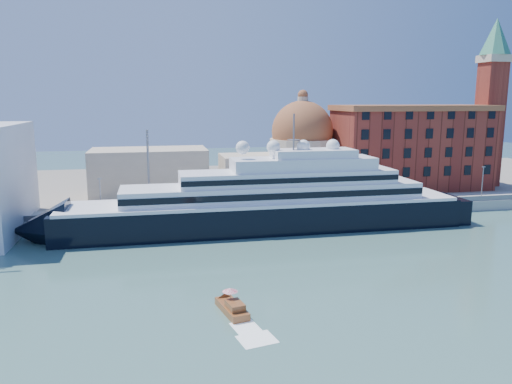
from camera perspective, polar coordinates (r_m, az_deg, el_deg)
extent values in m
plane|color=#386160|center=(82.59, 2.21, -8.43)|extent=(400.00, 400.00, 0.00)
cube|color=gray|center=(114.29, -1.89, -2.39)|extent=(180.00, 10.00, 2.50)
cube|color=slate|center=(154.12, -4.51, 0.88)|extent=(260.00, 72.00, 2.00)
cube|color=slate|center=(109.56, -1.49, -1.96)|extent=(180.00, 0.10, 1.20)
cube|color=black|center=(104.11, 0.81, -3.06)|extent=(83.13, 12.79, 6.93)
cone|color=black|center=(104.03, -23.46, -3.96)|extent=(10.66, 12.79, 12.79)
cube|color=black|center=(120.04, 20.57, -2.01)|extent=(6.39, 11.72, 6.39)
cube|color=white|center=(103.29, 0.81, -1.05)|extent=(81.00, 13.00, 0.64)
cube|color=white|center=(103.40, 1.97, 0.04)|extent=(61.81, 10.66, 3.20)
cube|color=black|center=(98.32, 2.70, -0.51)|extent=(61.81, 0.15, 1.28)
cube|color=white|center=(103.69, 3.70, 1.73)|extent=(44.76, 9.59, 2.77)
cube|color=white|center=(104.21, 5.41, 3.23)|extent=(29.84, 8.53, 2.56)
cube|color=white|center=(104.61, 6.55, 4.41)|extent=(17.05, 7.46, 1.71)
cylinder|color=slate|center=(102.97, 4.33, 6.85)|extent=(0.32, 0.32, 7.46)
sphere|color=white|center=(100.79, -1.55, 5.10)|extent=(2.77, 2.77, 2.77)
sphere|color=white|center=(102.11, 2.00, 5.16)|extent=(2.77, 2.77, 2.77)
sphere|color=white|center=(103.81, 5.45, 5.21)|extent=(2.77, 2.77, 2.77)
sphere|color=white|center=(105.87, 8.77, 5.24)|extent=(2.77, 2.77, 2.77)
cube|color=brown|center=(65.59, -2.77, -13.26)|extent=(3.65, 7.18, 1.14)
cube|color=brown|center=(64.22, -2.41, -12.85)|extent=(2.38, 3.17, 0.91)
cylinder|color=slate|center=(65.52, -2.97, -11.94)|extent=(0.07, 0.07, 1.83)
cone|color=red|center=(65.13, -2.97, -11.10)|extent=(2.06, 2.06, 0.46)
cube|color=maroon|center=(146.79, 17.29, 4.68)|extent=(42.00, 18.00, 22.00)
cube|color=brown|center=(146.15, 17.53, 9.16)|extent=(43.00, 19.00, 1.50)
cube|color=maroon|center=(159.35, 25.05, 6.94)|extent=(6.00, 6.00, 35.00)
cube|color=beige|center=(159.56, 25.58, 13.57)|extent=(7.00, 7.00, 2.00)
cone|color=#3A8164|center=(160.09, 25.76, 15.71)|extent=(8.40, 8.40, 10.00)
cylinder|color=beige|center=(141.02, 5.25, 3.25)|extent=(18.00, 18.00, 14.00)
sphere|color=brown|center=(140.16, 5.31, 6.90)|extent=(17.00, 17.00, 17.00)
cylinder|color=beige|center=(139.88, 5.37, 10.17)|extent=(3.00, 3.00, 3.00)
cube|color=beige|center=(135.94, -0.18, 2.17)|extent=(18.00, 14.00, 10.00)
cube|color=beige|center=(135.07, -12.08, 2.31)|extent=(30.00, 16.00, 12.00)
cylinder|color=slate|center=(109.23, -17.33, -0.66)|extent=(0.24, 0.24, 8.00)
cube|color=slate|center=(108.54, -17.45, 1.46)|extent=(0.80, 0.30, 0.25)
cylinder|color=slate|center=(110.32, -1.64, -0.07)|extent=(0.24, 0.24, 8.00)
cube|color=slate|center=(109.63, -1.65, 2.03)|extent=(0.80, 0.30, 0.25)
cylinder|color=slate|center=(119.20, 12.70, 0.47)|extent=(0.24, 0.24, 8.00)
cube|color=slate|center=(118.57, 12.78, 2.42)|extent=(0.80, 0.30, 0.25)
cylinder|color=slate|center=(134.34, 24.44, 0.90)|extent=(0.24, 0.24, 8.00)
cube|color=slate|center=(133.78, 24.58, 2.63)|extent=(0.80, 0.30, 0.25)
cylinder|color=slate|center=(109.83, -12.18, 2.29)|extent=(0.50, 0.50, 18.00)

